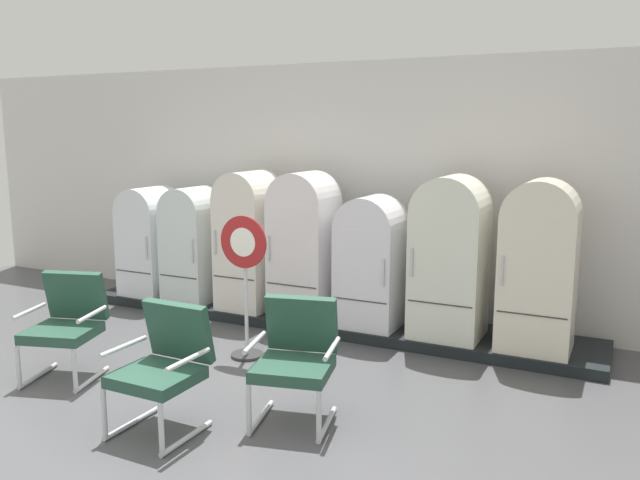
{
  "coord_description": "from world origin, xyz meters",
  "views": [
    {
      "loc": [
        3.13,
        -3.34,
        2.22
      ],
      "look_at": [
        0.12,
        2.75,
        1.03
      ],
      "focal_mm": 35.88,
      "sensor_mm": 36.0,
      "label": 1
    }
  ],
  "objects_px": {
    "refrigerator_2": "(249,235)",
    "refrigerator_4": "(371,258)",
    "refrigerator_1": "(193,241)",
    "refrigerator_6": "(539,261)",
    "refrigerator_5": "(450,252)",
    "armchair_right": "(296,354)",
    "armchair_center": "(164,362)",
    "armchair_left": "(67,320)",
    "refrigerator_3": "(304,240)",
    "refrigerator_0": "(150,238)",
    "sign_stand": "(245,286)"
  },
  "relations": [
    {
      "from": "refrigerator_0",
      "to": "refrigerator_2",
      "type": "relative_size",
      "value": 0.85
    },
    {
      "from": "refrigerator_4",
      "to": "refrigerator_6",
      "type": "distance_m",
      "value": 1.72
    },
    {
      "from": "refrigerator_6",
      "to": "armchair_left",
      "type": "xyz_separation_m",
      "value": [
        -3.71,
        -2.29,
        -0.46
      ]
    },
    {
      "from": "refrigerator_1",
      "to": "armchair_center",
      "type": "relative_size",
      "value": 1.49
    },
    {
      "from": "refrigerator_2",
      "to": "refrigerator_1",
      "type": "bearing_deg",
      "value": -177.51
    },
    {
      "from": "armchair_left",
      "to": "refrigerator_4",
      "type": "bearing_deg",
      "value": 48.9
    },
    {
      "from": "refrigerator_1",
      "to": "refrigerator_3",
      "type": "bearing_deg",
      "value": -0.23
    },
    {
      "from": "refrigerator_3",
      "to": "armchair_right",
      "type": "height_order",
      "value": "refrigerator_3"
    },
    {
      "from": "refrigerator_0",
      "to": "armchair_right",
      "type": "distance_m",
      "value": 3.97
    },
    {
      "from": "refrigerator_0",
      "to": "refrigerator_6",
      "type": "xyz_separation_m",
      "value": [
        4.77,
        -0.03,
        0.14
      ]
    },
    {
      "from": "refrigerator_1",
      "to": "armchair_left",
      "type": "distance_m",
      "value": 2.36
    },
    {
      "from": "refrigerator_0",
      "to": "refrigerator_4",
      "type": "height_order",
      "value": "refrigerator_4"
    },
    {
      "from": "refrigerator_1",
      "to": "refrigerator_5",
      "type": "relative_size",
      "value": 0.85
    },
    {
      "from": "refrigerator_1",
      "to": "refrigerator_6",
      "type": "height_order",
      "value": "refrigerator_6"
    },
    {
      "from": "refrigerator_0",
      "to": "armchair_left",
      "type": "bearing_deg",
      "value": -65.69
    },
    {
      "from": "refrigerator_2",
      "to": "refrigerator_0",
      "type": "bearing_deg",
      "value": -179.28
    },
    {
      "from": "refrigerator_5",
      "to": "sign_stand",
      "type": "bearing_deg",
      "value": -144.5
    },
    {
      "from": "refrigerator_1",
      "to": "armchair_left",
      "type": "bearing_deg",
      "value": -81.26
    },
    {
      "from": "refrigerator_4",
      "to": "refrigerator_1",
      "type": "bearing_deg",
      "value": 179.68
    },
    {
      "from": "refrigerator_0",
      "to": "armchair_right",
      "type": "relative_size",
      "value": 1.46
    },
    {
      "from": "refrigerator_3",
      "to": "armchair_left",
      "type": "distance_m",
      "value": 2.64
    },
    {
      "from": "refrigerator_5",
      "to": "sign_stand",
      "type": "xyz_separation_m",
      "value": [
        -1.68,
        -1.2,
        -0.27
      ]
    },
    {
      "from": "refrigerator_3",
      "to": "refrigerator_5",
      "type": "bearing_deg",
      "value": 0.44
    },
    {
      "from": "armchair_right",
      "to": "sign_stand",
      "type": "height_order",
      "value": "sign_stand"
    },
    {
      "from": "refrigerator_2",
      "to": "refrigerator_4",
      "type": "relative_size",
      "value": 1.15
    },
    {
      "from": "armchair_right",
      "to": "refrigerator_3",
      "type": "bearing_deg",
      "value": 116.24
    },
    {
      "from": "refrigerator_5",
      "to": "armchair_center",
      "type": "height_order",
      "value": "refrigerator_5"
    },
    {
      "from": "refrigerator_6",
      "to": "armchair_right",
      "type": "bearing_deg",
      "value": -124.27
    },
    {
      "from": "armchair_center",
      "to": "sign_stand",
      "type": "xyz_separation_m",
      "value": [
        -0.29,
        1.54,
        0.2
      ]
    },
    {
      "from": "refrigerator_6",
      "to": "sign_stand",
      "type": "height_order",
      "value": "refrigerator_6"
    },
    {
      "from": "refrigerator_1",
      "to": "refrigerator_5",
      "type": "bearing_deg",
      "value": 0.12
    },
    {
      "from": "refrigerator_2",
      "to": "sign_stand",
      "type": "bearing_deg",
      "value": -59.32
    },
    {
      "from": "refrigerator_0",
      "to": "armchair_left",
      "type": "relative_size",
      "value": 1.46
    },
    {
      "from": "refrigerator_0",
      "to": "armchair_left",
      "type": "height_order",
      "value": "refrigerator_0"
    },
    {
      "from": "armchair_center",
      "to": "sign_stand",
      "type": "distance_m",
      "value": 1.58
    },
    {
      "from": "refrigerator_3",
      "to": "armchair_right",
      "type": "distance_m",
      "value": 2.44
    },
    {
      "from": "refrigerator_3",
      "to": "armchair_right",
      "type": "bearing_deg",
      "value": -63.76
    },
    {
      "from": "refrigerator_4",
      "to": "refrigerator_6",
      "type": "relative_size",
      "value": 0.86
    },
    {
      "from": "refrigerator_0",
      "to": "refrigerator_3",
      "type": "height_order",
      "value": "refrigerator_3"
    },
    {
      "from": "refrigerator_1",
      "to": "sign_stand",
      "type": "xyz_separation_m",
      "value": [
        1.53,
        -1.19,
        -0.14
      ]
    },
    {
      "from": "armchair_left",
      "to": "armchair_right",
      "type": "relative_size",
      "value": 1.0
    },
    {
      "from": "armchair_right",
      "to": "armchair_center",
      "type": "bearing_deg",
      "value": -143.94
    },
    {
      "from": "refrigerator_2",
      "to": "refrigerator_6",
      "type": "height_order",
      "value": "refrigerator_6"
    },
    {
      "from": "refrigerator_2",
      "to": "armchair_left",
      "type": "relative_size",
      "value": 1.72
    },
    {
      "from": "refrigerator_3",
      "to": "refrigerator_5",
      "type": "distance_m",
      "value": 1.66
    },
    {
      "from": "refrigerator_0",
      "to": "refrigerator_1",
      "type": "bearing_deg",
      "value": -1.32
    },
    {
      "from": "refrigerator_5",
      "to": "armchair_right",
      "type": "distance_m",
      "value": 2.29
    },
    {
      "from": "armchair_center",
      "to": "armchair_left",
      "type": "bearing_deg",
      "value": 163.82
    },
    {
      "from": "refrigerator_3",
      "to": "refrigerator_1",
      "type": "bearing_deg",
      "value": 179.77
    },
    {
      "from": "armchair_center",
      "to": "refrigerator_4",
      "type": "bearing_deg",
      "value": 78.73
    }
  ]
}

